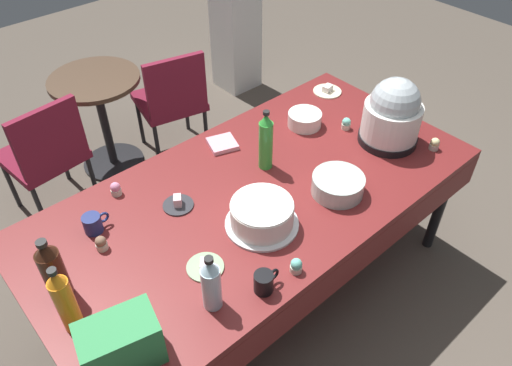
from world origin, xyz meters
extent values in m
plane|color=brown|center=(0.00, 0.00, 0.00)|extent=(9.00, 9.00, 0.00)
cube|color=maroon|center=(0.00, 0.00, 0.73)|extent=(2.20, 1.10, 0.04)
cylinder|color=black|center=(1.02, -0.47, 0.35)|extent=(0.06, 0.06, 0.71)
cylinder|color=black|center=(-1.02, 0.47, 0.35)|extent=(0.06, 0.06, 0.71)
cylinder|color=black|center=(1.02, 0.47, 0.35)|extent=(0.06, 0.06, 0.71)
cube|color=maroon|center=(0.00, -0.55, 0.62)|extent=(2.20, 0.01, 0.18)
cube|color=maroon|center=(0.00, 0.55, 0.62)|extent=(2.20, 0.01, 0.18)
cylinder|color=silver|center=(-0.13, -0.18, 0.76)|extent=(0.33, 0.33, 0.01)
cylinder|color=white|center=(-0.13, -0.18, 0.82)|extent=(0.28, 0.28, 0.11)
cylinder|color=white|center=(-0.13, -0.18, 0.87)|extent=(0.27, 0.27, 0.01)
cylinder|color=black|center=(0.79, -0.17, 0.77)|extent=(0.31, 0.31, 0.04)
cylinder|color=white|center=(0.79, -0.17, 0.88)|extent=(0.30, 0.30, 0.18)
sphere|color=#B2BCC1|center=(0.79, -0.17, 0.99)|extent=(0.26, 0.26, 0.26)
cylinder|color=#B2C6BC|center=(0.28, -0.26, 0.80)|extent=(0.25, 0.25, 0.09)
cylinder|color=silver|center=(0.56, 0.23, 0.79)|extent=(0.19, 0.19, 0.08)
cylinder|color=#2D2D33|center=(-0.34, 0.16, 0.75)|extent=(0.14, 0.14, 0.01)
cube|color=beige|center=(-0.34, 0.16, 0.78)|extent=(0.06, 0.06, 0.05)
cylinder|color=#8CA87F|center=(-0.46, -0.21, 0.75)|extent=(0.15, 0.15, 0.01)
cube|color=beige|center=(-0.46, -0.21, 0.77)|extent=(0.06, 0.07, 0.03)
cylinder|color=beige|center=(0.93, 0.39, 0.75)|extent=(0.17, 0.17, 0.01)
cube|color=white|center=(0.93, 0.39, 0.78)|extent=(0.07, 0.05, 0.04)
cylinder|color=beige|center=(0.71, 0.06, 0.77)|extent=(0.05, 0.05, 0.03)
sphere|color=#6BC6B2|center=(0.71, 0.06, 0.79)|extent=(0.05, 0.05, 0.05)
cylinder|color=beige|center=(0.92, -0.37, 0.77)|extent=(0.05, 0.05, 0.03)
sphere|color=beige|center=(0.92, -0.37, 0.79)|extent=(0.05, 0.05, 0.05)
cylinder|color=beige|center=(-0.73, 0.16, 0.77)|extent=(0.05, 0.05, 0.03)
sphere|color=brown|center=(-0.73, 0.16, 0.79)|extent=(0.05, 0.05, 0.05)
cylinder|color=beige|center=(-0.20, -0.47, 0.77)|extent=(0.05, 0.05, 0.03)
sphere|color=#6BC6B2|center=(-0.20, -0.47, 0.79)|extent=(0.05, 0.05, 0.05)
cylinder|color=beige|center=(-0.51, 0.42, 0.77)|extent=(0.05, 0.05, 0.03)
sphere|color=pink|center=(-0.51, 0.42, 0.79)|extent=(0.05, 0.05, 0.05)
cylinder|color=green|center=(0.16, 0.11, 0.88)|extent=(0.07, 0.07, 0.26)
cone|color=green|center=(0.16, 0.11, 1.04)|extent=(0.06, 0.06, 0.05)
cylinder|color=black|center=(0.16, 0.11, 1.07)|extent=(0.03, 0.03, 0.02)
cylinder|color=#33190F|center=(-0.95, 0.05, 0.87)|extent=(0.09, 0.09, 0.24)
cone|color=#33190F|center=(-0.95, 0.05, 1.01)|extent=(0.08, 0.08, 0.05)
cylinder|color=black|center=(-0.95, 0.05, 1.05)|extent=(0.04, 0.04, 0.02)
cylinder|color=orange|center=(-0.98, -0.11, 0.88)|extent=(0.07, 0.07, 0.26)
cone|color=orange|center=(-0.98, -0.11, 1.03)|extent=(0.06, 0.06, 0.05)
cylinder|color=black|center=(-0.98, -0.11, 1.07)|extent=(0.03, 0.03, 0.02)
cylinder|color=silver|center=(-0.54, -0.37, 0.85)|extent=(0.07, 0.07, 0.20)
cone|color=silver|center=(-0.54, -0.37, 0.98)|extent=(0.07, 0.07, 0.05)
cylinder|color=black|center=(-0.54, -0.37, 1.01)|extent=(0.03, 0.03, 0.02)
cylinder|color=navy|center=(-0.70, 0.28, 0.79)|extent=(0.08, 0.08, 0.08)
torus|color=navy|center=(-0.65, 0.28, 0.80)|extent=(0.05, 0.01, 0.05)
cylinder|color=black|center=(-0.36, -0.45, 0.79)|extent=(0.08, 0.08, 0.09)
torus|color=black|center=(-0.31, -0.45, 0.80)|extent=(0.06, 0.01, 0.06)
cube|color=#338C4C|center=(-0.91, -0.35, 0.85)|extent=(0.29, 0.22, 0.20)
cube|color=pink|center=(0.10, 0.39, 0.76)|extent=(0.18, 0.18, 0.02)
cube|color=maroon|center=(-0.55, 1.40, 0.42)|extent=(0.49, 0.49, 0.05)
cube|color=maroon|center=(-0.53, 1.20, 0.65)|extent=(0.42, 0.09, 0.40)
cylinder|color=black|center=(-0.38, 1.61, 0.20)|extent=(0.03, 0.03, 0.40)
cylinder|color=black|center=(-0.76, 1.57, 0.20)|extent=(0.03, 0.03, 0.40)
cylinder|color=black|center=(-0.34, 1.23, 0.20)|extent=(0.03, 0.03, 0.40)
cylinder|color=black|center=(-0.72, 1.19, 0.20)|extent=(0.03, 0.03, 0.40)
cube|color=maroon|center=(0.40, 1.40, 0.42)|extent=(0.52, 0.52, 0.05)
cube|color=maroon|center=(0.36, 1.21, 0.65)|extent=(0.42, 0.13, 0.40)
cylinder|color=black|center=(0.63, 1.55, 0.20)|extent=(0.04, 0.04, 0.40)
cylinder|color=black|center=(0.26, 1.63, 0.20)|extent=(0.04, 0.04, 0.40)
cylinder|color=black|center=(0.54, 1.17, 0.20)|extent=(0.04, 0.04, 0.40)
cylinder|color=black|center=(0.17, 1.26, 0.20)|extent=(0.04, 0.04, 0.40)
cylinder|color=#473323|center=(-0.05, 1.55, 0.70)|extent=(0.60, 0.60, 0.03)
cylinder|color=black|center=(-0.05, 1.55, 0.35)|extent=(0.06, 0.06, 0.67)
cylinder|color=black|center=(-0.05, 1.55, 0.01)|extent=(0.44, 0.44, 0.02)
cube|color=silver|center=(1.39, 1.83, 0.45)|extent=(0.32, 0.32, 0.90)
camera|label=1|loc=(-1.15, -1.30, 2.34)|focal=34.53mm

